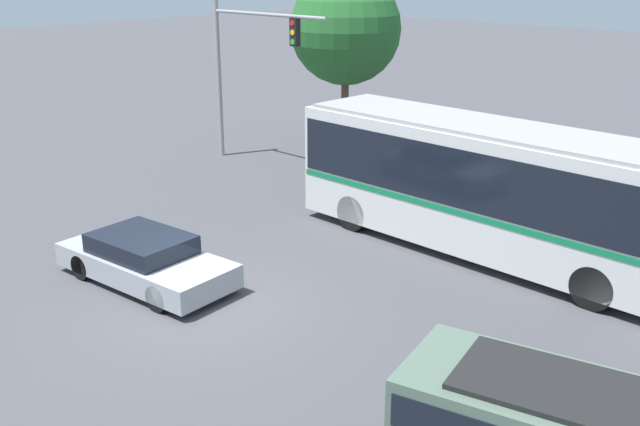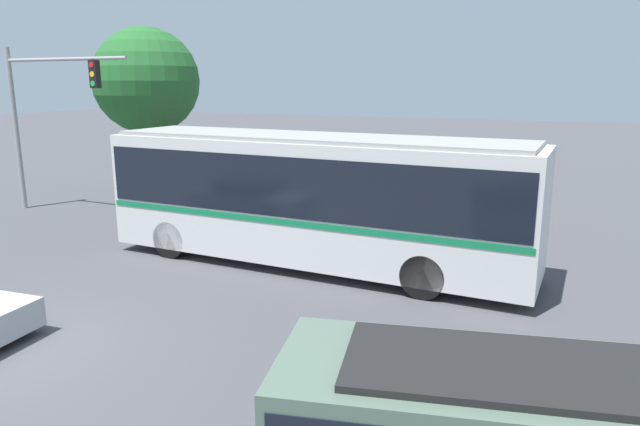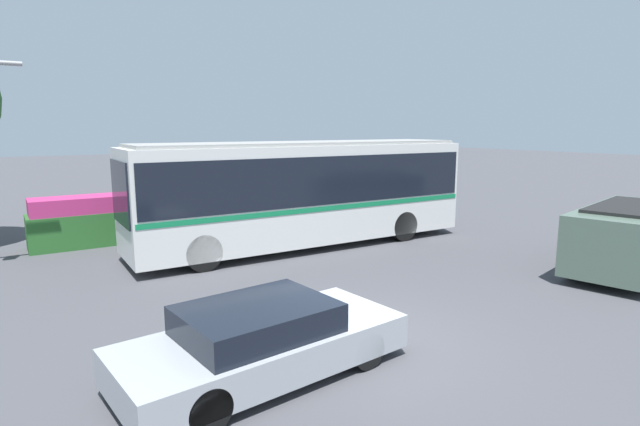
% 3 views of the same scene
% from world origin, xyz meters
% --- Properties ---
extents(ground_plane, '(140.00, 140.00, 0.00)m').
position_xyz_m(ground_plane, '(0.00, 0.00, 0.00)').
color(ground_plane, '#444449').
extents(city_bus, '(11.14, 2.73, 3.35)m').
position_xyz_m(city_bus, '(2.98, 6.79, 1.90)').
color(city_bus, silver).
rests_on(city_bus, ground).
extents(sedan_foreground, '(4.62, 2.29, 1.15)m').
position_xyz_m(sedan_foreground, '(-1.98, -0.21, 0.56)').
color(sedan_foreground, '#9EA3A8').
rests_on(sedan_foreground, ground).
extents(traffic_light_pole, '(5.56, 0.24, 5.85)m').
position_xyz_m(traffic_light_pole, '(-8.46, 8.48, 3.88)').
color(traffic_light_pole, gray).
rests_on(traffic_light_pole, ground).
extents(flowering_hedge, '(9.98, 1.28, 1.60)m').
position_xyz_m(flowering_hedge, '(0.36, 10.71, 0.79)').
color(flowering_hedge, '#286028').
rests_on(flowering_hedge, ground).
extents(street_tree_left, '(4.19, 4.19, 6.78)m').
position_xyz_m(street_tree_left, '(-6.95, 12.28, 4.68)').
color(street_tree_left, brown).
rests_on(street_tree_left, ground).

